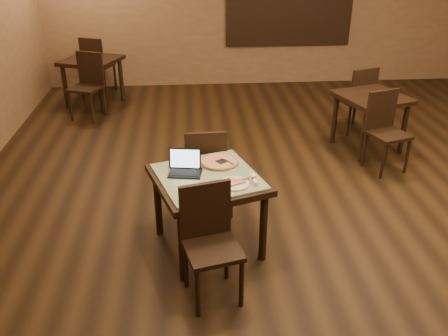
{
  "coord_description": "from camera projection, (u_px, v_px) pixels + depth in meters",
  "views": [
    {
      "loc": [
        -1.41,
        -3.96,
        2.75
      ],
      "look_at": [
        -1.12,
        -0.27,
        0.85
      ],
      "focal_mm": 38.0,
      "sensor_mm": 36.0,
      "label": 1
    }
  ],
  "objects": [
    {
      "name": "ground",
      "position": [
        330.0,
        226.0,
        4.87
      ],
      "size": [
        10.0,
        10.0,
        0.0
      ],
      "primitive_type": "plane",
      "color": "black",
      "rests_on": "ground"
    },
    {
      "name": "wall_back",
      "position": [
        262.0,
        3.0,
        8.62
      ],
      "size": [
        8.0,
        0.02,
        3.0
      ],
      "primitive_type": "cube",
      "color": "olive",
      "rests_on": "ground"
    },
    {
      "name": "mural",
      "position": [
        290.0,
        0.0,
        8.6
      ],
      "size": [
        2.34,
        0.05,
        1.64
      ],
      "color": "#255289",
      "rests_on": "wall_back"
    },
    {
      "name": "tiled_table",
      "position": [
        208.0,
        186.0,
        4.27
      ],
      "size": [
        1.16,
        1.16,
        0.76
      ],
      "rotation": [
        0.0,
        0.0,
        0.32
      ],
      "color": "black",
      "rests_on": "ground"
    },
    {
      "name": "chair_main_near",
      "position": [
        209.0,
        236.0,
        3.78
      ],
      "size": [
        0.51,
        0.51,
        0.97
      ],
      "rotation": [
        0.0,
        0.0,
        0.24
      ],
      "color": "black",
      "rests_on": "ground"
    },
    {
      "name": "chair_main_far",
      "position": [
        206.0,
        166.0,
        4.87
      ],
      "size": [
        0.43,
        0.43,
        0.96
      ],
      "rotation": [
        0.0,
        0.0,
        3.18
      ],
      "color": "black",
      "rests_on": "ground"
    },
    {
      "name": "laptop",
      "position": [
        185.0,
        166.0,
        4.27
      ],
      "size": [
        0.32,
        0.27,
        0.2
      ],
      "rotation": [
        0.0,
        0.0,
        -0.16
      ],
      "color": "black",
      "rests_on": "tiled_table"
    },
    {
      "name": "plate",
      "position": [
        234.0,
        184.0,
        4.08
      ],
      "size": [
        0.26,
        0.26,
        0.01
      ],
      "primitive_type": "cylinder",
      "color": "white",
      "rests_on": "tiled_table"
    },
    {
      "name": "pizza_slice",
      "position": [
        234.0,
        182.0,
        4.07
      ],
      "size": [
        0.27,
        0.27,
        0.02
      ],
      "primitive_type": null,
      "rotation": [
        0.0,
        0.0,
        0.44
      ],
      "color": "beige",
      "rests_on": "plate"
    },
    {
      "name": "pizza_pan",
      "position": [
        219.0,
        163.0,
        4.45
      ],
      "size": [
        0.37,
        0.37,
        0.01
      ],
      "primitive_type": "cylinder",
      "color": "silver",
      "rests_on": "tiled_table"
    },
    {
      "name": "pizza_whole",
      "position": [
        219.0,
        161.0,
        4.44
      ],
      "size": [
        0.35,
        0.35,
        0.02
      ],
      "color": "beige",
      "rests_on": "pizza_pan"
    },
    {
      "name": "spatula",
      "position": [
        222.0,
        161.0,
        4.42
      ],
      "size": [
        0.2,
        0.24,
        0.01
      ],
      "primitive_type": "cube",
      "rotation": [
        0.0,
        0.0,
        0.56
      ],
      "color": "silver",
      "rests_on": "pizza_whole"
    },
    {
      "name": "napkin_roll",
      "position": [
        254.0,
        179.0,
        4.12
      ],
      "size": [
        0.04,
        0.18,
        0.04
      ],
      "rotation": [
        0.0,
        0.0,
        0.01
      ],
      "color": "white",
      "rests_on": "tiled_table"
    },
    {
      "name": "other_table_a",
      "position": [
        371.0,
        105.0,
        6.3
      ],
      "size": [
        1.02,
        1.02,
        0.76
      ],
      "rotation": [
        0.0,
        0.0,
        0.31
      ],
      "color": "black",
      "rests_on": "ground"
    },
    {
      "name": "other_table_a_chair_near",
      "position": [
        385.0,
        126.0,
        5.82
      ],
      "size": [
        0.53,
        0.53,
        0.98
      ],
      "rotation": [
        0.0,
        0.0,
        0.31
      ],
      "color": "black",
      "rests_on": "ground"
    },
    {
      "name": "other_table_a_chair_far",
      "position": [
        358.0,
        96.0,
        6.85
      ],
      "size": [
        0.53,
        0.53,
        0.98
      ],
      "rotation": [
        0.0,
        0.0,
        3.45
      ],
      "color": "black",
      "rests_on": "ground"
    },
    {
      "name": "other_table_b",
      "position": [
        92.0,
        67.0,
        7.91
      ],
      "size": [
        1.09,
        1.09,
        0.79
      ],
      "rotation": [
        0.0,
        0.0,
        -0.39
      ],
      "color": "black",
      "rests_on": "ground"
    },
    {
      "name": "other_table_b_chair_near",
      "position": [
        88.0,
        82.0,
        7.42
      ],
      "size": [
        0.57,
        0.57,
        1.02
      ],
      "rotation": [
        0.0,
        0.0,
        -0.39
      ],
      "color": "black",
      "rests_on": "ground"
    },
    {
      "name": "other_table_b_chair_far",
      "position": [
        96.0,
        62.0,
        8.48
      ],
      "size": [
        0.57,
        0.57,
        1.02
      ],
      "rotation": [
        0.0,
        0.0,
        2.75
      ],
      "color": "black",
      "rests_on": "ground"
    }
  ]
}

